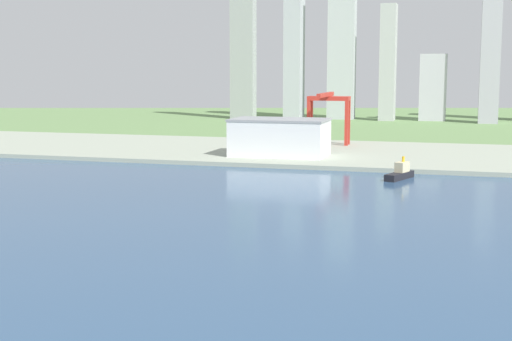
{
  "coord_description": "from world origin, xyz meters",
  "views": [
    {
      "loc": [
        42.9,
        47.33,
        52.61
      ],
      "look_at": [
        -13.48,
        240.95,
        24.57
      ],
      "focal_mm": 51.23,
      "sensor_mm": 36.0,
      "label": 1
    }
  ],
  "objects": [
    {
      "name": "industrial_pier",
      "position": [
        0.0,
        490.0,
        1.25
      ],
      "size": [
        840.0,
        140.0,
        2.5
      ],
      "primitive_type": "cube",
      "color": "#9BA390",
      "rests_on": "ground"
    },
    {
      "name": "port_crane_red",
      "position": [
        -46.87,
        527.17,
        28.36
      ],
      "size": [
        27.88,
        46.96,
        34.94
      ],
      "color": "#B72D23",
      "rests_on": "industrial_pier"
    },
    {
      "name": "distant_skyline",
      "position": [
        -37.02,
        819.82,
        68.34
      ],
      "size": [
        320.82,
        74.58,
        156.27
      ],
      "color": "#9A9F9F",
      "rests_on": "ground"
    },
    {
      "name": "warehouse_main",
      "position": [
        -62.24,
        457.99,
        13.34
      ],
      "size": [
        55.61,
        33.31,
        21.64
      ],
      "color": "white",
      "rests_on": "industrial_pier"
    },
    {
      "name": "tugboat_small",
      "position": [
        12.44,
        400.55,
        3.08
      ],
      "size": [
        12.68,
        22.91,
        10.69
      ],
      "color": "black",
      "rests_on": "water_bay"
    },
    {
      "name": "water_bay",
      "position": [
        0.0,
        240.0,
        0.07
      ],
      "size": [
        840.0,
        360.0,
        0.15
      ],
      "primitive_type": "cube",
      "color": "#2D4C70",
      "rests_on": "ground"
    },
    {
      "name": "ground_plane",
      "position": [
        0.0,
        300.0,
        0.0
      ],
      "size": [
        2400.0,
        2400.0,
        0.0
      ],
      "primitive_type": "plane",
      "color": "#658850"
    }
  ]
}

